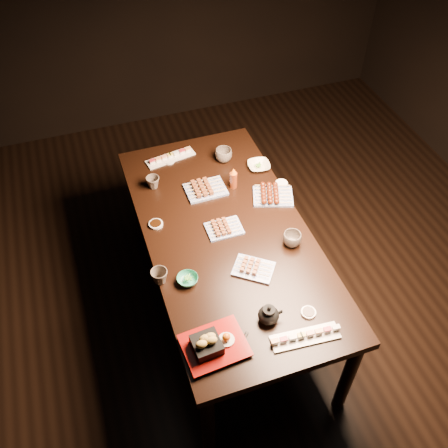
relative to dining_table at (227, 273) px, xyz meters
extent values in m
plane|color=black|center=(0.35, -0.17, -0.38)|extent=(5.00, 5.00, 0.00)
cube|color=black|center=(0.00, 0.00, 0.00)|extent=(1.23, 1.94, 0.75)
imported|color=teal|center=(-0.31, -0.26, 0.39)|extent=(0.14, 0.14, 0.03)
imported|color=beige|center=(0.38, 0.46, 0.39)|extent=(0.16, 0.16, 0.03)
imported|color=#50463D|center=(-0.44, -0.21, 0.42)|extent=(0.11, 0.11, 0.08)
imported|color=#50463D|center=(0.31, -0.20, 0.42)|extent=(0.14, 0.14, 0.08)
imported|color=#50463D|center=(-0.30, 0.51, 0.41)|extent=(0.09, 0.09, 0.08)
imported|color=#50463D|center=(0.19, 0.61, 0.42)|extent=(0.14, 0.14, 0.09)
cylinder|color=#65250D|center=(0.16, 0.35, 0.45)|extent=(0.06, 0.06, 0.15)
cylinder|color=white|center=(-0.37, 0.19, 0.38)|extent=(0.09, 0.09, 0.01)
cylinder|color=white|center=(0.45, 0.27, 0.38)|extent=(0.08, 0.08, 0.01)
cylinder|color=white|center=(0.20, -0.64, 0.38)|extent=(0.10, 0.10, 0.01)
cylinder|color=white|center=(-0.15, 0.72, 0.38)|extent=(0.10, 0.10, 0.01)
camera|label=1|loc=(-0.63, -1.79, 2.45)|focal=40.00mm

